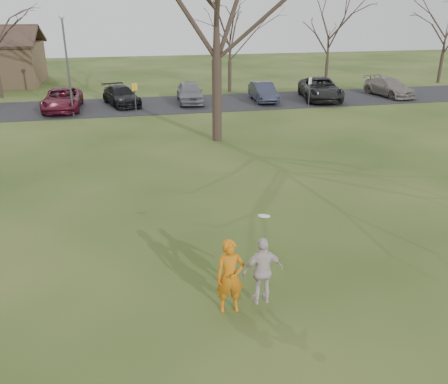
{
  "coord_description": "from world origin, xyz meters",
  "views": [
    {
      "loc": [
        -2.77,
        -8.8,
        6.79
      ],
      "look_at": [
        0.0,
        4.0,
        1.5
      ],
      "focal_mm": 37.38,
      "sensor_mm": 36.0,
      "label": 1
    }
  ],
  "objects": [
    {
      "name": "catching_play",
      "position": [
        0.07,
        0.08,
        1.08
      ],
      "size": [
        1.0,
        0.47,
        2.24
      ],
      "color": "beige",
      "rests_on": "ground"
    },
    {
      "name": "car_6",
      "position": [
        11.9,
        24.46,
        0.84
      ],
      "size": [
        3.78,
        6.19,
        1.6
      ],
      "primitive_type": "imported",
      "rotation": [
        0.0,
        0.0,
        -0.21
      ],
      "color": "black",
      "rests_on": "parking_strip"
    },
    {
      "name": "lamp_post",
      "position": [
        -6.0,
        22.5,
        3.97
      ],
      "size": [
        0.34,
        0.34,
        6.27
      ],
      "color": "#47474C",
      "rests_on": "ground"
    },
    {
      "name": "parking_strip",
      "position": [
        0.0,
        25.0,
        0.02
      ],
      "size": [
        62.0,
        6.5,
        0.04
      ],
      "primitive_type": "cube",
      "color": "black",
      "rests_on": "ground"
    },
    {
      "name": "car_7",
      "position": [
        17.78,
        24.69,
        0.73
      ],
      "size": [
        2.61,
        4.97,
        1.37
      ],
      "primitive_type": "imported",
      "rotation": [
        0.0,
        0.0,
        0.15
      ],
      "color": "gray",
      "rests_on": "parking_strip"
    },
    {
      "name": "player_defender",
      "position": [
        -0.67,
        0.25,
        0.92
      ],
      "size": [
        0.7,
        0.49,
        1.84
      ],
      "primitive_type": "imported",
      "rotation": [
        0.0,
        0.0,
        -0.07
      ],
      "color": "#C0680F",
      "rests_on": "ground"
    },
    {
      "name": "sign_white",
      "position": [
        10.0,
        22.0,
        1.45
      ],
      "size": [
        0.35,
        0.35,
        2.08
      ],
      "color": "#47474C",
      "rests_on": "ground"
    },
    {
      "name": "car_3",
      "position": [
        -2.89,
        25.51,
        0.7
      ],
      "size": [
        3.05,
        4.88,
        1.32
      ],
      "primitive_type": "imported",
      "rotation": [
        0.0,
        0.0,
        0.29
      ],
      "color": "black",
      "rests_on": "parking_strip"
    },
    {
      "name": "car_5",
      "position": [
        7.47,
        24.76,
        0.72
      ],
      "size": [
        1.61,
        4.19,
        1.36
      ],
      "primitive_type": "imported",
      "rotation": [
        0.0,
        0.0,
        -0.04
      ],
      "color": "#292C3D",
      "rests_on": "parking_strip"
    },
    {
      "name": "car_4",
      "position": [
        2.05,
        25.31,
        0.8
      ],
      "size": [
        2.06,
        4.56,
        1.52
      ],
      "primitive_type": "imported",
      "rotation": [
        0.0,
        0.0,
        -0.06
      ],
      "color": "slate",
      "rests_on": "parking_strip"
    },
    {
      "name": "car_2",
      "position": [
        -6.83,
        24.59,
        0.76
      ],
      "size": [
        2.45,
        5.2,
        1.44
      ],
      "primitive_type": "imported",
      "rotation": [
        0.0,
        0.0,
        -0.01
      ],
      "color": "#5A1525",
      "rests_on": "parking_strip"
    },
    {
      "name": "sign_yellow",
      "position": [
        -2.0,
        22.0,
        1.45
      ],
      "size": [
        0.35,
        0.35,
        2.08
      ],
      "color": "#47474C",
      "rests_on": "ground"
    },
    {
      "name": "small_tree_row",
      "position": [
        4.38,
        30.06,
        3.89
      ],
      "size": [
        55.0,
        5.9,
        8.5
      ],
      "color": "#352821",
      "rests_on": "ground"
    },
    {
      "name": "ground",
      "position": [
        0.0,
        0.0,
        0.0
      ],
      "size": [
        120.0,
        120.0,
        0.0
      ],
      "primitive_type": "plane",
      "color": "#1E380F",
      "rests_on": "ground"
    }
  ]
}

